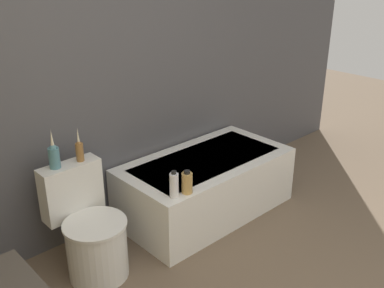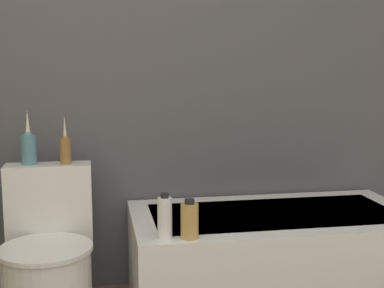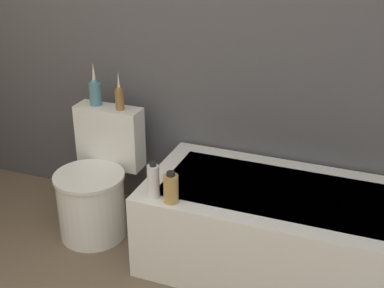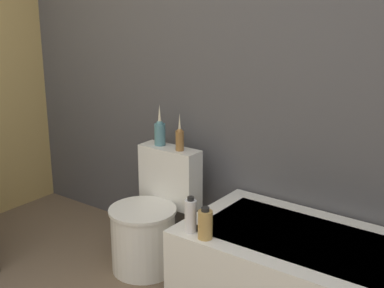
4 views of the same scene
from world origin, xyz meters
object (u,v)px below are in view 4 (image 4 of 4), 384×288
shampoo_bottle_short (205,224)px  vase_gold (160,132)px  bathtub (315,283)px  toilet (150,222)px  vase_silver (180,138)px  shampoo_bottle_tall (191,216)px

shampoo_bottle_short → vase_gold: bearing=145.0°
vase_gold → shampoo_bottle_short: bearing=-35.0°
bathtub → toilet: size_ratio=1.92×
toilet → vase_gold: size_ratio=2.78×
vase_silver → shampoo_bottle_short: (0.53, -0.47, -0.25)m
bathtub → vase_gold: 1.32m
toilet → vase_gold: vase_gold is taller
shampoo_bottle_tall → shampoo_bottle_short: 0.11m
bathtub → vase_silver: size_ratio=5.96×
bathtub → vase_silver: 1.17m
vase_silver → vase_gold: bearing=174.6°
vase_silver → shampoo_bottle_tall: (0.42, -0.46, -0.24)m
vase_silver → shampoo_bottle_short: vase_silver is taller
toilet → shampoo_bottle_short: bearing=-24.5°
shampoo_bottle_tall → vase_gold: bearing=141.5°
vase_gold → toilet: bearing=-67.6°
shampoo_bottle_tall → shampoo_bottle_short: bearing=-8.6°
vase_silver → shampoo_bottle_tall: size_ratio=1.21×
toilet → shampoo_bottle_short: toilet is taller
shampoo_bottle_tall → shampoo_bottle_short: shampoo_bottle_tall is taller
toilet → shampoo_bottle_short: (0.61, -0.28, 0.27)m
vase_gold → shampoo_bottle_short: 0.89m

